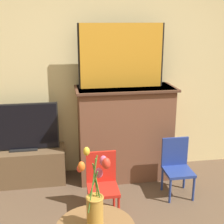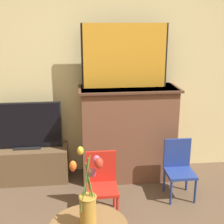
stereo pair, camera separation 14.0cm
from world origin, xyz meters
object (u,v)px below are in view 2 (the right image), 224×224
Objects in this scene: tv_monitor at (26,126)px; vase_tulips at (88,200)px; painting at (125,56)px; chair_blue at (179,166)px; chair_red at (102,181)px.

tv_monitor is 1.71m from vase_tulips.
chair_blue is (0.52, -0.49, -1.11)m from painting.
vase_tulips is at bearing -100.46° from chair_red.
painting is at bearing 73.16° from vase_tulips.
vase_tulips is at bearing -132.71° from chair_blue.
vase_tulips is (-0.47, -1.56, -0.77)m from painting.
tv_monitor reaches higher than chair_blue.
tv_monitor is 1.30× the size of chair_blue.
tv_monitor is 1.30× the size of chair_red.
chair_red is at bearing 79.54° from vase_tulips.
chair_red is (0.80, -0.75, -0.33)m from tv_monitor.
vase_tulips is at bearing -106.84° from painting.
tv_monitor reaches higher than chair_red.
tv_monitor is at bearing 178.67° from painting.
chair_blue is (0.83, 0.23, 0.00)m from chair_red.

